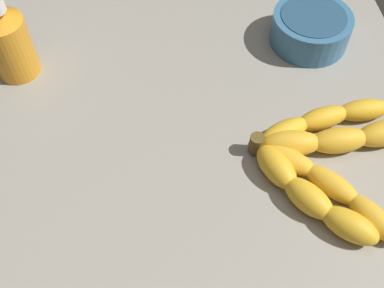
{
  "coord_description": "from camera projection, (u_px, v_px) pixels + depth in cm",
  "views": [
    {
      "loc": [
        -30.16,
        4.43,
        53.13
      ],
      "look_at": [
        3.53,
        0.83,
        4.64
      ],
      "focal_mm": 43.11,
      "sensor_mm": 36.0,
      "label": 1
    }
  ],
  "objects": [
    {
      "name": "small_bowl",
      "position": [
        311.0,
        28.0,
        0.75
      ],
      "size": [
        12.72,
        12.72,
        5.37
      ],
      "color": "teal",
      "rests_on": "ground_plane"
    },
    {
      "name": "ground_plane",
      "position": [
        201.0,
        191.0,
        0.62
      ],
      "size": [
        85.76,
        71.31,
        3.27
      ],
      "primitive_type": "cube",
      "color": "gray"
    },
    {
      "name": "honey_bottle",
      "position": [
        8.0,
        41.0,
        0.68
      ],
      "size": [
        6.72,
        6.72,
        13.66
      ],
      "color": "orange",
      "rests_on": "ground_plane"
    },
    {
      "name": "banana_bunch",
      "position": [
        325.0,
        158.0,
        0.61
      ],
      "size": [
        22.96,
        23.44,
        3.63
      ],
      "color": "gold",
      "rests_on": "ground_plane"
    }
  ]
}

